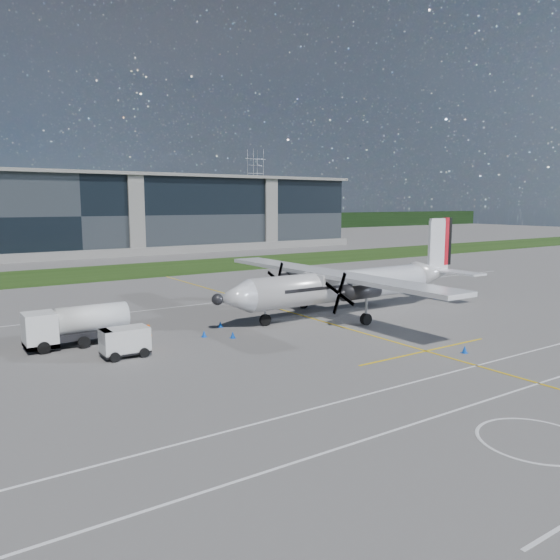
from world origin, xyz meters
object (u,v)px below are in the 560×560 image
object	(u,v)px
safety_cone_nose_port	(233,335)
safety_cone_portwing	(465,349)
pylon_east	(255,189)
turboprop_aircraft	(350,267)
safety_cone_fwd	(204,334)
fuel_tanker_truck	(70,327)
safety_cone_tail	(436,297)
ground_crew_person	(149,335)
safety_cone_nose_stbd	(220,324)
baggage_tug	(125,342)

from	to	relation	value
safety_cone_nose_port	safety_cone_portwing	bearing A→B (deg)	-48.42
pylon_east	safety_cone_nose_port	world-z (taller)	pylon_east
turboprop_aircraft	safety_cone_fwd	size ratio (longest dim) A/B	56.00
fuel_tanker_truck	safety_cone_tail	world-z (taller)	fuel_tanker_truck
fuel_tanker_truck	safety_cone_portwing	xyz separation A→B (m)	(21.24, -16.42, -1.13)
safety_cone_fwd	safety_cone_nose_port	xyz separation A→B (m)	(1.61, -1.47, 0.00)
turboprop_aircraft	safety_cone_portwing	distance (m)	14.96
turboprop_aircraft	ground_crew_person	bearing A→B (deg)	-174.97
pylon_east	ground_crew_person	size ratio (longest dim) A/B	15.05
safety_cone_fwd	safety_cone_nose_port	world-z (taller)	same
fuel_tanker_truck	ground_crew_person	distance (m)	5.75
safety_cone_nose_stbd	safety_cone_fwd	bearing A→B (deg)	-138.99
pylon_east	baggage_tug	xyz separation A→B (m)	(-99.18, -146.01, -14.05)
safety_cone_nose_port	turboprop_aircraft	bearing A→B (deg)	9.02
baggage_tug	safety_cone_nose_port	bearing A→B (deg)	2.80
safety_cone_fwd	safety_cone_tail	xyz separation A→B (m)	(27.13, 1.27, 0.00)
baggage_tug	ground_crew_person	xyz separation A→B (m)	(1.89, 0.78, 0.05)
turboprop_aircraft	safety_cone_nose_stbd	size ratio (longest dim) A/B	56.00
turboprop_aircraft	safety_cone_tail	world-z (taller)	turboprop_aircraft
baggage_tug	safety_cone_portwing	xyz separation A→B (m)	(18.93, -11.74, -0.70)
safety_cone_fwd	safety_cone_portwing	xyz separation A→B (m)	(12.38, -13.62, 0.00)
baggage_tug	safety_cone_nose_stbd	bearing A→B (deg)	24.12
fuel_tanker_truck	safety_cone_portwing	world-z (taller)	fuel_tanker_truck
safety_cone_portwing	safety_cone_nose_port	bearing A→B (deg)	131.58
fuel_tanker_truck	safety_cone_fwd	size ratio (longest dim) A/B	14.73
ground_crew_person	safety_cone_fwd	xyz separation A→B (m)	(4.65, 1.09, -0.75)
fuel_tanker_truck	safety_cone_nose_port	distance (m)	11.37
pylon_east	baggage_tug	distance (m)	177.07
safety_cone_tail	pylon_east	bearing A→B (deg)	65.37
baggage_tug	safety_cone_nose_port	xyz separation A→B (m)	(8.15, 0.40, -0.70)
safety_cone_fwd	safety_cone_nose_stbd	bearing A→B (deg)	41.01
turboprop_aircraft	safety_cone_tail	xyz separation A→B (m)	(12.36, 0.65, -3.95)
safety_cone_nose_stbd	safety_cone_portwing	xyz separation A→B (m)	(9.88, -15.79, 0.00)
safety_cone_fwd	safety_cone_nose_stbd	world-z (taller)	same
ground_crew_person	safety_cone_nose_port	world-z (taller)	ground_crew_person
ground_crew_person	turboprop_aircraft	bearing A→B (deg)	-56.92
turboprop_aircraft	safety_cone_fwd	world-z (taller)	turboprop_aircraft
pylon_east	safety_cone_fwd	bearing A→B (deg)	-122.73
ground_crew_person	safety_cone_tail	size ratio (longest dim) A/B	3.99
baggage_tug	safety_cone_fwd	size ratio (longest dim) A/B	6.32
safety_cone_nose_stbd	turboprop_aircraft	bearing A→B (deg)	-7.24
baggage_tug	safety_cone_nose_port	distance (m)	8.19
turboprop_aircraft	safety_cone_nose_stbd	xyz separation A→B (m)	(-12.27, 1.56, -3.95)
ground_crew_person	safety_cone_tail	xyz separation A→B (m)	(31.78, 2.36, -0.75)
safety_cone_nose_stbd	safety_cone_tail	xyz separation A→B (m)	(24.63, -0.91, 0.00)
safety_cone_tail	fuel_tanker_truck	bearing A→B (deg)	177.56
safety_cone_nose_port	safety_cone_tail	world-z (taller)	same
fuel_tanker_truck	safety_cone_fwd	distance (m)	9.36
ground_crew_person	safety_cone_tail	world-z (taller)	ground_crew_person
fuel_tanker_truck	ground_crew_person	xyz separation A→B (m)	(4.21, -3.90, -0.38)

